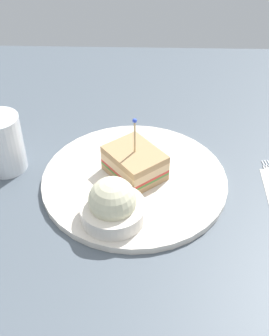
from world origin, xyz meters
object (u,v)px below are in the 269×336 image
Objects in this scene: plate at (134,180)px; sandwich_half_center at (137,163)px; drink_glass at (3,146)px; coleslaw_bowl at (113,205)px.

sandwich_half_center reaches higher than plate.
sandwich_half_center is 22.16cm from drink_glass.
sandwich_half_center is at bearing -107.83° from coleslaw_bowl.
drink_glass is (21.99, -2.57, 1.02)cm from sandwich_half_center.
sandwich_half_center is 10.38cm from coleslaw_bowl.
coleslaw_bowl is at bearing 146.50° from drink_glass.
coleslaw_bowl is at bearing 72.36° from plate.
drink_glass is (18.81, -12.45, 0.79)cm from coleslaw_bowl.
plate is 3.13× the size of coleslaw_bowl.
drink_glass reaches higher than coleslaw_bowl.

